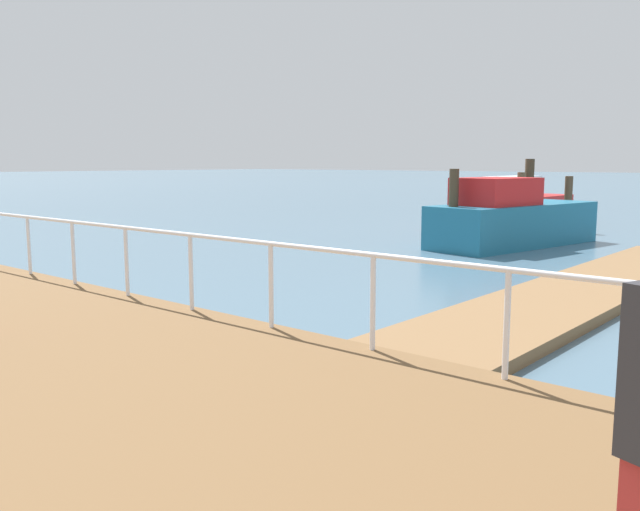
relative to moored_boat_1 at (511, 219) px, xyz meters
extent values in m
plane|color=slate|center=(-9.50, 3.99, -0.78)|extent=(300.00, 300.00, 0.00)
cube|color=olive|center=(-6.04, -4.25, -0.69)|extent=(13.91, 2.00, 0.18)
cylinder|color=white|center=(-12.65, -5.77, 0.15)|extent=(0.06, 0.06, 1.05)
cylinder|color=white|center=(-12.65, -4.22, 0.15)|extent=(0.06, 0.06, 1.05)
cylinder|color=white|center=(-12.65, -2.67, 0.15)|extent=(0.06, 0.06, 1.05)
cylinder|color=white|center=(-12.65, -1.12, 0.15)|extent=(0.06, 0.06, 1.05)
cylinder|color=white|center=(-12.65, 0.43, 0.15)|extent=(0.06, 0.06, 1.05)
cylinder|color=white|center=(-12.65, 1.98, 0.15)|extent=(0.06, 0.06, 1.05)
cylinder|color=white|center=(-12.65, 3.54, 0.15)|extent=(0.06, 0.06, 1.05)
cylinder|color=brown|center=(3.96, 1.48, 0.26)|extent=(0.29, 0.29, 2.08)
cylinder|color=brown|center=(5.16, 0.26, 0.19)|extent=(0.27, 0.27, 1.94)
cylinder|color=#473826|center=(-2.19, 0.67, 0.35)|extent=(0.26, 0.26, 2.25)
cylinder|color=brown|center=(0.21, 1.64, 0.10)|extent=(0.29, 0.29, 1.75)
cylinder|color=#473826|center=(4.73, 1.53, 0.49)|extent=(0.33, 0.33, 2.54)
cube|color=#1E6B8C|center=(0.15, -0.03, -0.16)|extent=(6.08, 2.96, 1.23)
cube|color=red|center=(-0.76, 0.13, 0.83)|extent=(2.54, 1.96, 0.77)
cube|color=red|center=(5.76, 2.37, -0.22)|extent=(6.96, 1.70, 1.12)
cube|color=white|center=(5.22, 2.40, 0.73)|extent=(2.69, 1.24, 0.79)
camera|label=1|loc=(-18.47, -8.42, 1.67)|focal=37.75mm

